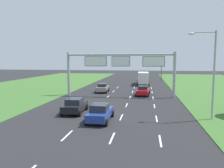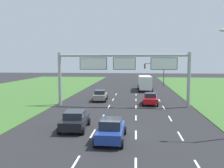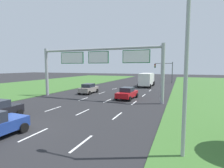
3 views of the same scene
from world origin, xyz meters
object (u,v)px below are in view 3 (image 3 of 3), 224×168
Objects in this scene: car_near_red at (127,93)px; street_lamp at (178,50)px; box_truck at (147,79)px; traffic_light_mast at (165,69)px; car_mid_lane at (88,88)px; sign_gantry at (98,62)px.

street_lamp reaches higher than car_near_red.
traffic_light_mast reaches higher than box_truck.
car_mid_lane is at bearing 130.24° from street_lamp.
car_near_red is 0.25× the size of sign_gantry.
street_lamp is at bearing -52.01° from car_mid_lane.
street_lamp is (13.69, -16.17, 4.27)m from car_mid_lane.
sign_gantry is 2.03× the size of street_lamp.
traffic_light_mast reaches higher than car_mid_lane.
sign_gantry is (3.68, -3.98, 4.16)m from car_mid_lane.
street_lamp reaches higher than box_truck.
sign_gantry is at bearing -101.91° from box_truck.
traffic_light_mast is (2.91, 10.11, 2.24)m from box_truck.
box_truck is 0.49× the size of sign_gantry.
sign_gantry is 28.66m from traffic_light_mast.
sign_gantry reaches higher than car_mid_lane.
street_lamp is at bearing -50.62° from sign_gantry.
car_mid_lane is at bearing -112.45° from traffic_light_mast.
street_lamp is (6.46, -13.78, 4.31)m from car_near_red.
car_near_red is at bearing 115.12° from street_lamp.
sign_gantry is at bearing -102.56° from traffic_light_mast.
street_lamp is at bearing -78.82° from box_truck.
car_mid_lane is at bearing -118.15° from box_truck.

